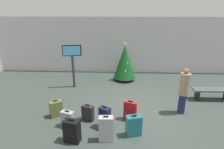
% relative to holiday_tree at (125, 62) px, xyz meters
% --- Properties ---
extents(ground_plane, '(16.00, 16.00, 0.00)m').
position_rel_holiday_tree_xyz_m(ground_plane, '(0.47, -3.19, -1.02)').
color(ground_plane, '#38423D').
extents(back_wall, '(16.00, 0.20, 3.24)m').
position_rel_holiday_tree_xyz_m(back_wall, '(0.47, 1.35, 0.60)').
color(back_wall, silver).
rests_on(back_wall, ground_plane).
extents(holiday_tree, '(1.16, 1.16, 2.01)m').
position_rel_holiday_tree_xyz_m(holiday_tree, '(0.00, 0.00, 0.00)').
color(holiday_tree, '#4C3319').
rests_on(holiday_tree, ground_plane).
extents(flight_info_kiosk, '(0.87, 0.25, 2.05)m').
position_rel_holiday_tree_xyz_m(flight_info_kiosk, '(-2.47, -1.06, 0.41)').
color(flight_info_kiosk, '#333338').
rests_on(flight_info_kiosk, ground_plane).
extents(waiting_bench, '(1.61, 0.44, 0.48)m').
position_rel_holiday_tree_xyz_m(waiting_bench, '(3.60, -2.14, -0.65)').
color(waiting_bench, '#4C5159').
rests_on(waiting_bench, ground_plane).
extents(traveller_0, '(0.48, 0.48, 1.70)m').
position_rel_holiday_tree_xyz_m(traveller_0, '(2.00, -3.25, -0.12)').
color(traveller_0, '#1E234C').
rests_on(traveller_0, ground_plane).
extents(suitcase_0, '(0.43, 0.31, 0.59)m').
position_rel_holiday_tree_xyz_m(suitcase_0, '(-1.32, -3.87, -0.74)').
color(suitcase_0, '#232326').
rests_on(suitcase_0, ground_plane).
extents(suitcase_1, '(0.45, 0.32, 0.59)m').
position_rel_holiday_tree_xyz_m(suitcase_1, '(-1.90, -4.26, -0.74)').
color(suitcase_1, '#9EA0A5').
rests_on(suitcase_1, ground_plane).
extents(suitcase_2, '(0.49, 0.34, 0.69)m').
position_rel_holiday_tree_xyz_m(suitcase_2, '(0.17, -4.59, -0.69)').
color(suitcase_2, '#19606B').
rests_on(suitcase_2, ground_plane).
extents(suitcase_3, '(0.41, 0.24, 0.81)m').
position_rel_holiday_tree_xyz_m(suitcase_3, '(-0.63, -4.86, -0.63)').
color(suitcase_3, '#9EA0A5').
rests_on(suitcase_3, ground_plane).
extents(suitcase_4, '(0.46, 0.30, 0.72)m').
position_rel_holiday_tree_xyz_m(suitcase_4, '(0.11, -3.78, -0.68)').
color(suitcase_4, '#B2191E').
rests_on(suitcase_4, ground_plane).
extents(suitcase_5, '(0.40, 0.36, 0.76)m').
position_rel_holiday_tree_xyz_m(suitcase_5, '(-0.71, -4.26, -0.66)').
color(suitcase_5, '#141938').
rests_on(suitcase_5, ground_plane).
extents(suitcase_6, '(0.49, 0.44, 0.61)m').
position_rel_holiday_tree_xyz_m(suitcase_6, '(-2.48, -3.65, -0.73)').
color(suitcase_6, '#59602D').
rests_on(suitcase_6, ground_plane).
extents(suitcase_7, '(0.49, 0.35, 0.72)m').
position_rel_holiday_tree_xyz_m(suitcase_7, '(-1.58, -4.94, -0.68)').
color(suitcase_7, black).
rests_on(suitcase_7, ground_plane).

